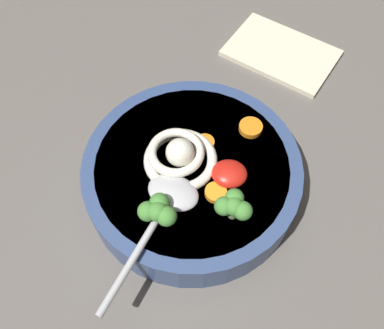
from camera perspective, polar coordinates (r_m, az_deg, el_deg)
The scene contains 11 objects.
table_slab at distance 54.33cm, azimuth 1.82°, elevation -7.29°, with size 134.19×134.19×3.22cm, color #5B5651.
soup_bowl at distance 52.11cm, azimuth -0.00°, elevation -1.49°, with size 26.37×26.37×5.39cm.
noodle_pile at distance 49.08cm, azimuth -1.74°, elevation 1.14°, with size 9.56×9.38×3.84cm.
soup_spoon at distance 46.67cm, azimuth -3.38°, elevation -5.11°, with size 9.36×17.27×1.60cm.
chili_sauce_dollop at distance 48.33cm, azimuth 5.08°, elevation -1.25°, with size 4.13×3.72×1.86cm, color red.
broccoli_floret_near_spoon at distance 44.83cm, azimuth -4.63°, elevation -6.25°, with size 4.29×3.69×3.39cm.
broccoli_floret_front at distance 45.25cm, azimuth 5.66°, elevation -5.54°, with size 4.13×3.55×3.26cm.
carrot_slice_right at distance 52.90cm, azimuth 7.94°, elevation 4.97°, with size 2.92×2.92×0.75cm, color orange.
carrot_slice_beside_chili at distance 51.07cm, azimuth 1.75°, elevation 2.92°, with size 2.34×2.34×0.77cm, color orange.
carrot_slice_rear at distance 47.56cm, azimuth 3.20°, elevation -4.10°, with size 2.49×2.49×0.74cm, color orange.
folded_napkin at distance 70.07cm, azimuth 11.94°, elevation 14.54°, with size 16.37×11.02×0.80cm, color beige.
Camera 1 is at (-0.63, 22.07, 51.25)cm, focal length 39.41 mm.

